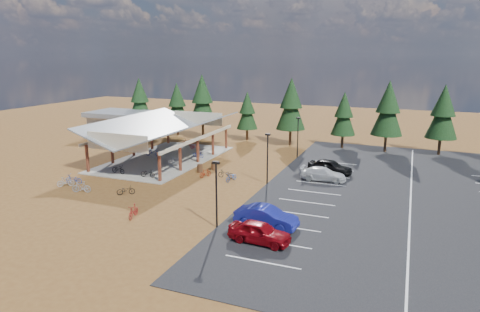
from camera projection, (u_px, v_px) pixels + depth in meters
ground at (214, 184)px, 43.08m from camera, size 140.00×140.00×0.00m
asphalt_lot at (411, 197)px, 39.06m from camera, size 27.00×44.00×0.04m
concrete_pad at (165, 159)px, 53.01m from camera, size 10.60×18.60×0.10m
bike_pavilion at (164, 129)px, 52.13m from camera, size 11.65×19.40×4.97m
outbuilding at (125, 123)px, 67.56m from camera, size 11.00×7.00×3.90m
lamp_post_0 at (216, 190)px, 31.55m from camera, size 0.50×0.25×5.14m
lamp_post_1 at (267, 155)px, 42.37m from camera, size 0.50×0.25×5.14m
lamp_post_2 at (298, 134)px, 53.20m from camera, size 0.50×0.25×5.14m
trash_bin_0 at (200, 168)px, 47.18m from camera, size 0.60×0.60×0.90m
trash_bin_1 at (214, 166)px, 48.09m from camera, size 0.60×0.60×0.90m
pine_0 at (140, 99)px, 70.39m from camera, size 3.85×3.85×8.97m
pine_1 at (177, 104)px, 67.51m from camera, size 3.59×3.59×8.35m
pine_2 at (202, 99)px, 65.21m from camera, size 4.20×4.20×9.78m
pine_3 at (247, 111)px, 63.73m from camera, size 3.15×3.15×7.34m
pine_4 at (291, 104)px, 60.04m from camera, size 4.11×4.11×9.58m
pine_5 at (344, 114)px, 58.35m from camera, size 3.34×3.34×7.79m
pine_6 at (388, 109)px, 55.78m from camera, size 4.07×4.07×9.47m
pine_7 at (443, 112)px, 54.19m from camera, size 3.90×3.90×9.09m
bike_0 at (118, 169)px, 46.30m from camera, size 1.86×0.88×0.94m
bike_1 at (155, 155)px, 52.29m from camera, size 1.89×0.72×1.11m
bike_2 at (153, 152)px, 54.37m from camera, size 1.96×0.98×0.99m
bike_3 at (187, 142)px, 60.35m from camera, size 1.63×0.75×0.94m
bike_4 at (148, 173)px, 44.87m from camera, size 1.72×0.64×0.90m
bike_5 at (175, 161)px, 49.37m from camera, size 1.83×0.53×1.09m
bike_6 at (198, 154)px, 53.45m from camera, size 1.71×0.83×0.86m
bike_7 at (195, 146)px, 58.06m from camera, size 1.50×0.50×0.89m
bike_9 at (66, 182)px, 42.11m from camera, size 1.50×1.45×0.97m
bike_10 at (74, 179)px, 43.01m from camera, size 1.90×0.88×0.96m
bike_11 at (133, 211)px, 34.07m from camera, size 0.89×1.87×1.08m
bike_12 at (126, 190)px, 39.67m from camera, size 1.67×1.45×0.87m
bike_13 at (81, 187)px, 40.25m from camera, size 1.91×1.06×1.10m
bike_14 at (231, 177)px, 43.86m from camera, size 0.99×1.81×0.90m
bike_15 at (205, 173)px, 45.30m from camera, size 1.05×1.51×0.89m
bike_16 at (226, 174)px, 45.00m from camera, size 1.77×0.63×0.93m
car_0 at (260, 232)px, 29.45m from camera, size 4.53×2.10×1.50m
car_1 at (266, 217)px, 32.10m from camera, size 4.91×1.98×1.59m
car_3 at (323, 174)px, 43.98m from camera, size 4.72×2.10×1.35m
car_4 at (330, 167)px, 46.22m from camera, size 5.05×2.81×1.63m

